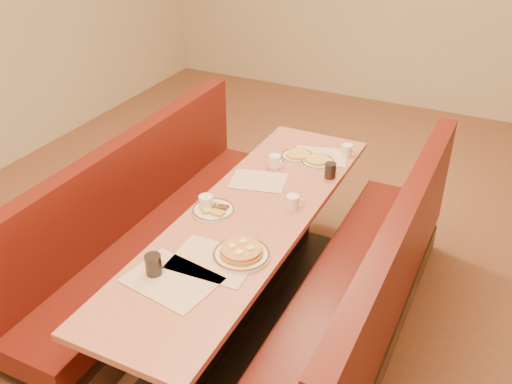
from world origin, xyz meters
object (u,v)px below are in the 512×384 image
at_px(coffee_mug_d, 275,161).
at_px(soda_tumbler_mid, 330,170).
at_px(soda_tumbler_near, 153,265).
at_px(coffee_mug_a, 293,202).
at_px(booth_right, 361,302).
at_px(coffee_mug_c, 348,150).
at_px(booth_left, 151,237).
at_px(coffee_mug_b, 207,203).
at_px(pancake_plate, 241,253).
at_px(eggs_plate, 213,209).
at_px(diner_table, 248,265).

distance_m(coffee_mug_d, soda_tumbler_mid, 0.38).
bearing_deg(soda_tumbler_near, coffee_mug_a, 66.48).
distance_m(booth_right, coffee_mug_c, 1.17).
xyz_separation_m(booth_left, coffee_mug_b, (0.48, -0.05, 0.44)).
relative_size(pancake_plate, coffee_mug_a, 2.88).
bearing_deg(coffee_mug_a, coffee_mug_d, 107.29).
xyz_separation_m(eggs_plate, soda_tumbler_mid, (0.48, 0.70, 0.04)).
relative_size(pancake_plate, coffee_mug_c, 2.82).
height_order(booth_right, soda_tumbler_mid, booth_right).
height_order(coffee_mug_a, coffee_mug_c, same).
bearing_deg(diner_table, soda_tumbler_mid, 66.58).
distance_m(coffee_mug_b, coffee_mug_d, 0.68).
bearing_deg(booth_right, soda_tumbler_near, -142.57).
xyz_separation_m(diner_table, coffee_mug_b, (-0.25, -0.05, 0.42)).
distance_m(coffee_mug_a, soda_tumbler_near, 0.97).
xyz_separation_m(coffee_mug_d, soda_tumbler_mid, (0.38, 0.03, 0.01)).
relative_size(eggs_plate, coffee_mug_b, 2.15).
bearing_deg(soda_tumbler_mid, pancake_plate, -97.17).
relative_size(eggs_plate, soda_tumbler_near, 2.22).
bearing_deg(soda_tumbler_mid, soda_tumbler_near, -108.85).
distance_m(booth_left, coffee_mug_a, 1.05).
height_order(coffee_mug_a, soda_tumbler_near, soda_tumbler_near).
xyz_separation_m(coffee_mug_a, coffee_mug_b, (-0.46, -0.24, 0.00)).
bearing_deg(diner_table, coffee_mug_c, 74.12).
bearing_deg(eggs_plate, coffee_mug_d, 81.26).
distance_m(eggs_plate, coffee_mug_c, 1.16).
distance_m(diner_table, coffee_mug_d, 0.75).
bearing_deg(pancake_plate, booth_left, 157.10).
bearing_deg(coffee_mug_c, coffee_mug_b, -108.66).
distance_m(coffee_mug_b, soda_tumbler_mid, 0.88).
bearing_deg(coffee_mug_c, booth_right, -57.43).
xyz_separation_m(diner_table, coffee_mug_a, (0.21, 0.19, 0.42)).
bearing_deg(soda_tumbler_near, diner_table, 75.63).
bearing_deg(coffee_mug_d, booth_left, -115.34).
xyz_separation_m(coffee_mug_a, soda_tumbler_mid, (0.07, 0.45, 0.01)).
distance_m(booth_left, soda_tumbler_near, 1.00).
bearing_deg(coffee_mug_c, pancake_plate, -87.19).
xyz_separation_m(pancake_plate, eggs_plate, (-0.36, 0.32, -0.01)).
height_order(eggs_plate, coffee_mug_c, coffee_mug_c).
bearing_deg(soda_tumbler_near, booth_right, 37.43).
relative_size(eggs_plate, coffee_mug_d, 2.23).
bearing_deg(coffee_mug_d, diner_table, -60.05).
xyz_separation_m(eggs_plate, soda_tumbler_near, (0.03, -0.64, 0.04)).
xyz_separation_m(pancake_plate, soda_tumbler_near, (-0.33, -0.32, 0.03)).
bearing_deg(pancake_plate, booth_right, 32.75).
height_order(coffee_mug_b, soda_tumbler_near, soda_tumbler_near).
bearing_deg(eggs_plate, coffee_mug_a, 31.26).
bearing_deg(coffee_mug_c, diner_table, -97.59).
distance_m(eggs_plate, coffee_mug_b, 0.05).
relative_size(booth_left, coffee_mug_a, 23.27).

